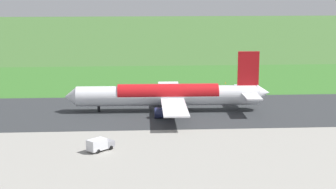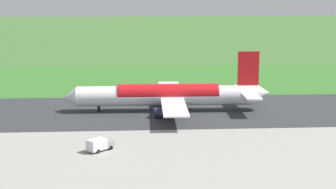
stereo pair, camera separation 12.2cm
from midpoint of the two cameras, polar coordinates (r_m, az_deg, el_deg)
The scene contains 8 objects.
ground_plane at distance 147.54m, azimuth 2.99°, elevation -1.67°, with size 800.00×800.00×0.00m, color #3D662D.
runway_asphalt at distance 147.53m, azimuth 2.99°, elevation -1.66°, with size 600.00×38.05×0.06m, color #2D3033.
apron_concrete at distance 94.88m, azimuth 6.91°, elevation -9.37°, with size 440.00×110.00×0.05m, color gray.
grass_verge_foreground at distance 186.02m, azimuth 1.59°, elevation 1.13°, with size 600.00×80.00×0.04m, color #346B27.
airliner_main at distance 145.93m, azimuth 0.17°, elevation -0.06°, with size 54.03×44.11×15.88m.
service_truck_fuel at distance 113.38m, azimuth -7.02°, elevation -5.11°, with size 5.76×5.62×2.65m.
no_stopping_sign at distance 184.84m, azimuth 8.24°, elevation 1.36°, with size 0.60×0.10×2.23m.
traffic_cone_orange at distance 187.18m, azimuth 5.94°, elevation 1.21°, with size 0.40×0.40×0.55m, color orange.
Camera 2 is at (16.84, 142.60, 33.87)m, focal length 59.33 mm.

